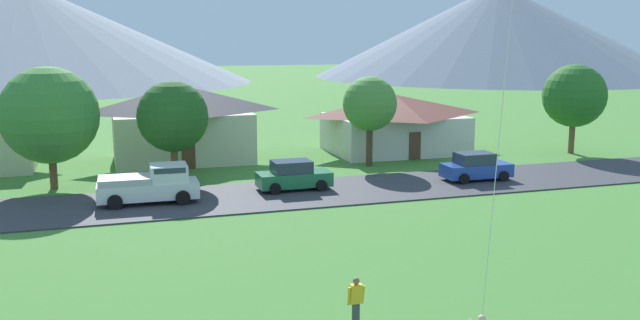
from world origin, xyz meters
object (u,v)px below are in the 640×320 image
(tree_left_of_center, at_px, (49,115))
(parked_car_green_west_end, at_px, (293,176))
(house_right_center, at_px, (395,122))
(tree_right_of_center, at_px, (574,96))
(tree_near_right, at_px, (173,117))
(parked_car_blue_mid_west, at_px, (476,167))
(house_leftmost, at_px, (182,122))
(tree_near_left, at_px, (370,104))
(watcher_person, at_px, (356,303))
(pickup_truck_white_east_side, at_px, (151,184))

(tree_left_of_center, xyz_separation_m, parked_car_green_west_end, (13.13, -4.73, -3.44))
(house_right_center, relative_size, tree_right_of_center, 1.56)
(tree_near_right, relative_size, parked_car_blue_mid_west, 1.46)
(house_leftmost, xyz_separation_m, tree_near_right, (-1.34, -7.40, 1.23))
(tree_right_of_center, relative_size, parked_car_green_west_end, 1.60)
(house_right_center, bearing_deg, tree_left_of_center, -166.29)
(tree_left_of_center, xyz_separation_m, tree_near_right, (6.89, -0.45, -0.28))
(parked_car_green_west_end, bearing_deg, tree_near_left, 39.61)
(house_right_center, height_order, parked_car_green_west_end, house_right_center)
(house_leftmost, distance_m, house_right_center, 15.96)
(house_leftmost, relative_size, tree_near_left, 1.66)
(house_right_center, distance_m, watcher_person, 32.87)
(watcher_person, bearing_deg, tree_near_right, 97.12)
(tree_near_right, relative_size, pickup_truck_white_east_side, 1.18)
(tree_near_right, bearing_deg, tree_left_of_center, 176.25)
(tree_right_of_center, distance_m, watcher_person, 36.77)
(tree_left_of_center, xyz_separation_m, tree_right_of_center, (36.68, 1.20, 0.04))
(house_right_center, bearing_deg, tree_near_right, -159.82)
(parked_car_green_west_end, bearing_deg, parked_car_blue_mid_west, -4.22)
(tree_right_of_center, bearing_deg, watcher_person, -137.27)
(tree_left_of_center, distance_m, parked_car_green_west_end, 14.38)
(house_leftmost, xyz_separation_m, house_right_center, (15.92, -1.06, -0.52))
(pickup_truck_white_east_side, bearing_deg, tree_right_of_center, 11.90)
(house_leftmost, height_order, tree_left_of_center, tree_left_of_center)
(tree_left_of_center, height_order, pickup_truck_white_east_side, tree_left_of_center)
(watcher_person, bearing_deg, parked_car_blue_mid_west, 50.87)
(house_right_center, height_order, tree_right_of_center, tree_right_of_center)
(pickup_truck_white_east_side, bearing_deg, tree_near_left, 23.47)
(tree_near_left, bearing_deg, house_right_center, 50.26)
(house_leftmost, relative_size, parked_car_blue_mid_west, 2.40)
(parked_car_blue_mid_west, bearing_deg, pickup_truck_white_east_side, 179.67)
(parked_car_blue_mid_west, bearing_deg, watcher_person, -129.13)
(watcher_person, bearing_deg, tree_right_of_center, 42.73)
(parked_car_green_west_end, bearing_deg, pickup_truck_white_east_side, -174.83)
(tree_near_left, height_order, tree_left_of_center, tree_left_of_center)
(tree_left_of_center, bearing_deg, house_right_center, 13.71)
(tree_right_of_center, distance_m, parked_car_green_west_end, 24.53)
(house_right_center, height_order, pickup_truck_white_east_side, house_right_center)
(pickup_truck_white_east_side, bearing_deg, parked_car_green_west_end, 5.17)
(pickup_truck_white_east_side, bearing_deg, tree_left_of_center, 133.16)
(house_right_center, distance_m, tree_right_of_center, 13.54)
(house_right_center, distance_m, tree_near_right, 18.47)
(house_leftmost, xyz_separation_m, tree_right_of_center, (28.45, -5.75, 1.55))
(tree_near_right, bearing_deg, pickup_truck_white_east_side, -109.53)
(tree_near_left, relative_size, tree_right_of_center, 0.91)
(house_leftmost, height_order, parked_car_blue_mid_west, house_leftmost)
(tree_left_of_center, height_order, tree_near_right, tree_left_of_center)
(pickup_truck_white_east_side, distance_m, watcher_person, 18.78)
(house_leftmost, bearing_deg, tree_near_left, -26.28)
(watcher_person, bearing_deg, parked_car_green_west_end, 79.96)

